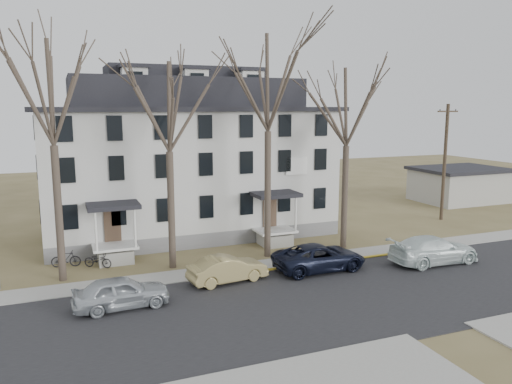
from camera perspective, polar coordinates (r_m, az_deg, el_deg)
name	(u,v)px	position (r m, az deg, el deg)	size (l,w,h in m)	color
ground	(333,319)	(22.93, 8.81, -14.19)	(120.00, 120.00, 0.00)	olive
main_road	(312,303)	(24.53, 6.39, -12.50)	(120.00, 10.00, 0.04)	#27272A
far_sidewalk	(264,266)	(29.62, 0.88, -8.49)	(120.00, 2.00, 0.08)	#A09F97
yellow_curb	(345,261)	(31.06, 10.16, -7.78)	(14.00, 0.25, 0.06)	gold
boarding_house	(187,160)	(37.21, -7.87, 3.64)	(20.80, 12.36, 12.05)	slate
distant_building	(459,184)	(53.43, 22.19, 0.82)	(8.50, 6.50, 3.35)	#A09F97
tree_far_left	(50,85)	(27.81, -22.50, 11.24)	(8.40, 8.40, 13.72)	#473B31
tree_mid_left	(168,100)	(28.39, -10.02, 10.27)	(7.80, 7.80, 12.74)	#473B31
tree_center	(268,75)	(30.25, 1.39, 13.18)	(9.00, 9.00, 14.70)	#473B31
tree_mid_right	(347,101)	(32.74, 10.41, 10.16)	(7.80, 7.80, 12.74)	#473B31
utility_pole_far	(445,161)	(43.60, 20.76, 3.35)	(2.00, 0.28, 9.50)	#3D3023
car_silver	(121,293)	(24.33, -15.15, -11.09)	(1.76, 4.39, 1.49)	silver
car_tan	(228,270)	(26.88, -3.26, -8.84)	(1.49, 4.27, 1.41)	#998A53
car_navy	(319,258)	(28.92, 7.27, -7.47)	(2.48, 5.38, 1.49)	black
car_white	(434,250)	(31.73, 19.64, -6.30)	(2.27, 5.58, 1.62)	silver
bicycle_left	(98,261)	(30.57, -17.62, -7.49)	(0.60, 1.71, 0.90)	black
bicycle_right	(66,259)	(31.27, -20.90, -7.20)	(0.47, 1.67, 1.00)	black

